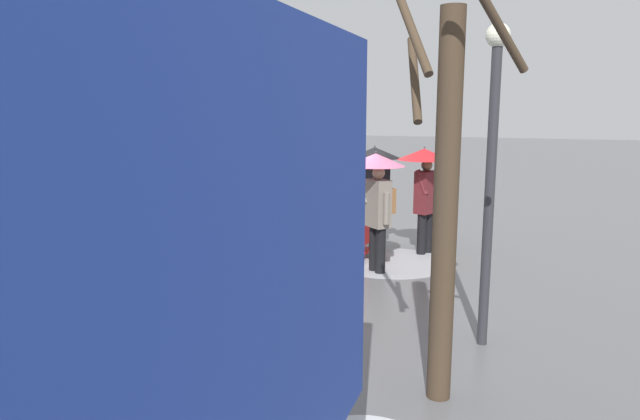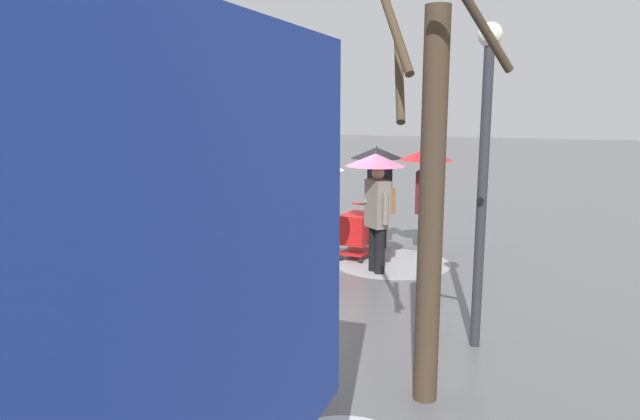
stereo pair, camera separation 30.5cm
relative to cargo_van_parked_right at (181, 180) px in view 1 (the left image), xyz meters
The scene contains 11 objects.
ground_plane 4.37m from the cargo_van_parked_right, 162.67° to the left, with size 90.00×90.00×0.00m, color #5B5B5E.
slush_patch_mid_street 5.76m from the cargo_van_parked_right, 165.41° to the left, with size 2.23×2.23×0.01m, color #999BA0.
cargo_van_parked_right is the anchor object (origin of this frame).
shopping_cart_vendor 4.97m from the cargo_van_parked_right, 164.41° to the left, with size 0.63×0.87×1.02m.
hand_dolly_boxes 4.26m from the cargo_van_parked_right, 159.86° to the left, with size 0.54×0.71×1.32m.
pedestrian_pink_side 5.96m from the cargo_van_parked_right, behind, with size 1.04×1.04×2.15m.
pedestrian_black_side 4.96m from the cargo_van_parked_right, behind, with size 1.04×1.04×2.15m.
pedestrian_white_side 5.72m from the cargo_van_parked_right, 158.81° to the left, with size 1.04×1.04×2.15m.
pedestrian_far_side 5.44m from the cargo_van_parked_right, 145.76° to the left, with size 1.04×1.04×2.15m.
bare_tree_near 9.48m from the cargo_van_parked_right, 137.97° to the left, with size 1.38×0.95×4.26m.
street_lamp 8.84m from the cargo_van_parked_right, 147.02° to the left, with size 0.28×0.28×3.86m.
Camera 1 is at (-3.66, 10.60, 2.94)m, focal length 32.37 mm.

